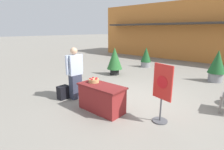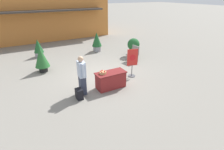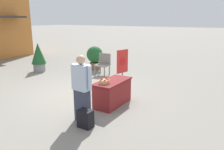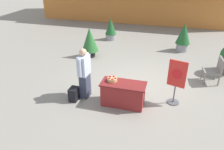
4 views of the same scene
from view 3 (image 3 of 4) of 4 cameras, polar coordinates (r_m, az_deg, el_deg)
The scene contains 9 objects.
ground_plane at distance 7.36m, azimuth -7.23°, elevation -4.93°, with size 120.00×120.00×0.00m, color gray.
display_table at distance 6.34m, azimuth 0.15°, elevation -4.58°, with size 1.32×0.61×0.72m.
apple_basket at distance 5.96m, azimuth -2.02°, elevation -1.64°, with size 0.29×0.29×0.13m.
person_visitor at distance 5.28m, azimuth -7.88°, elevation -3.40°, with size 0.29×0.61×1.62m.
backpack at distance 5.15m, azimuth -6.96°, elevation -11.26°, with size 0.24×0.34×0.42m.
poster_board at distance 7.69m, azimuth 2.72°, elevation 1.82°, with size 0.52×0.36×1.40m.
patio_chair at distance 9.69m, azimuth -2.30°, elevation 3.16°, with size 0.60×0.60×0.95m.
potted_plant_near_right at distance 10.70m, azimuth -4.53°, elevation 4.92°, with size 0.79×0.79×1.14m.
potted_plant_far_left at distance 10.84m, azimuth -18.65°, elevation 4.66°, with size 0.68×0.68×1.34m.
Camera 3 is at (-5.39, -4.38, 2.44)m, focal length 35.00 mm.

